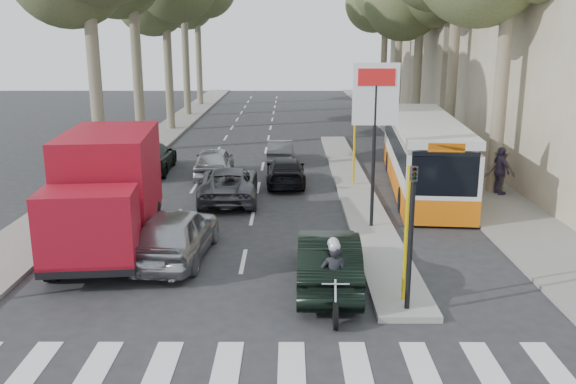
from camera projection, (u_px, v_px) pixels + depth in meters
name	position (u px, v px, depth m)	size (l,w,h in m)	color
ground	(272.00, 289.00, 15.96)	(120.00, 120.00, 0.00)	#28282B
sidewalk_right	(413.00, 136.00, 40.15)	(3.20, 70.00, 0.12)	gray
median_left	(170.00, 129.00, 43.08)	(2.40, 64.00, 0.12)	gray
traffic_island	(353.00, 186.00, 26.59)	(1.50, 26.00, 0.16)	gray
building_far	(484.00, 15.00, 46.88)	(11.00, 20.00, 16.00)	#B7A88E
billboard	(375.00, 122.00, 19.88)	(1.50, 12.10, 5.60)	yellow
traffic_light_island	(412.00, 214.00, 13.88)	(0.16, 0.41, 3.60)	black
silver_hatchback	(176.00, 233.00, 17.91)	(1.87, 4.65, 1.58)	#A7A9AF
dark_hatchback	(328.00, 259.00, 15.97)	(1.58, 4.54, 1.49)	black
queue_car_a	(229.00, 184.00, 24.44)	(2.24, 4.86, 1.35)	#4C4E54
queue_car_b	(286.00, 171.00, 27.03)	(1.69, 4.16, 1.21)	black
queue_car_c	(214.00, 162.00, 28.38)	(1.71, 4.25, 1.45)	#A1A5A9
queue_car_d	(281.00, 151.00, 31.86)	(1.25, 3.60, 1.19)	#4E5056
queue_car_e	(150.00, 157.00, 29.47)	(2.05, 5.05, 1.47)	black
red_truck	(108.00, 190.00, 18.51)	(3.17, 6.92, 3.58)	black
city_bus	(423.00, 152.00, 26.08)	(3.59, 11.87, 3.08)	#D9630C
motorcycle	(333.00, 278.00, 14.52)	(0.78, 2.16, 1.84)	black
pedestrian_near	(500.00, 171.00, 24.83)	(1.14, 0.56, 1.95)	#413651
pedestrian_far	(500.00, 169.00, 25.17)	(1.25, 0.55, 1.94)	brown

